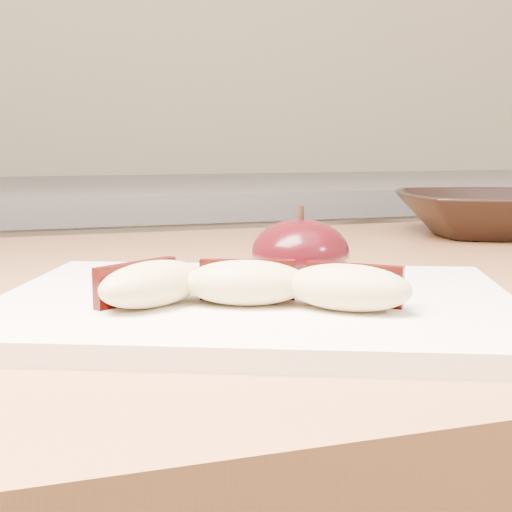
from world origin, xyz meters
name	(u,v)px	position (x,y,z in m)	size (l,w,h in m)	color
back_cabinet	(135,440)	(0.00, 1.20, 0.47)	(2.40, 0.62, 0.94)	silver
cutting_board	(256,305)	(-0.03, 0.38, 0.91)	(0.32, 0.24, 0.01)	white
apple_half	(300,253)	(0.02, 0.42, 0.93)	(0.07, 0.07, 0.06)	black
apple_wedge_a	(151,284)	(-0.10, 0.37, 0.93)	(0.08, 0.07, 0.03)	beige
apple_wedge_b	(246,282)	(-0.05, 0.35, 0.93)	(0.08, 0.06, 0.03)	beige
apple_wedge_c	(348,287)	(0.00, 0.32, 0.93)	(0.08, 0.07, 0.03)	beige
bowl	(489,214)	(0.35, 0.66, 0.93)	(0.21, 0.21, 0.05)	black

